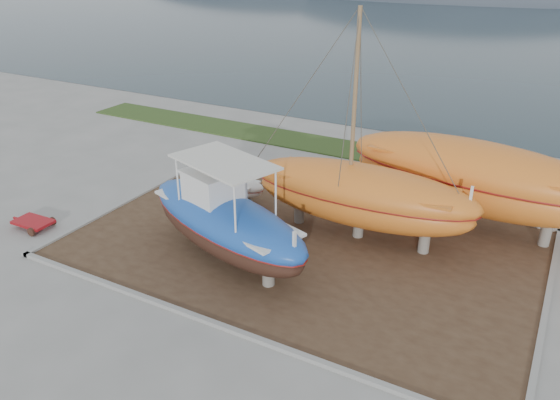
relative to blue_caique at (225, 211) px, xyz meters
The scene contains 11 objects.
ground 3.31m from the blue_caique, 35.60° to the right, with size 140.00×140.00×0.00m, color gray.
dirt_patch 3.86m from the blue_caique, 50.40° to the left, with size 18.00×12.00×0.06m, color #422D1E.
curb_frame 3.84m from the blue_caique, 50.40° to the left, with size 18.60×12.60×0.15m, color gray, non-canonical shape.
grass_strip 14.31m from the blue_caique, 81.56° to the left, with size 44.00×3.00×0.08m, color #284219.
sea 68.58m from the blue_caique, 88.26° to the left, with size 260.00×100.00×0.04m, color #1A2C34, non-canonical shape.
mountain_ridge 123.55m from the blue_caique, 89.04° to the left, with size 200.00×36.00×20.00m, color #333D49, non-canonical shape.
blue_caique is the anchor object (origin of this frame).
white_dinghy 5.78m from the blue_caique, 123.29° to the left, with size 3.95×1.48×1.19m, color white, non-canonical shape.
orange_sailboat 6.16m from the blue_caique, 47.57° to the left, with size 9.53×2.81×9.11m, color orange, non-canonical shape.
orange_bare_hull 10.59m from the blue_caique, 44.96° to the left, with size 11.10×3.33×3.64m, color orange, non-canonical shape.
red_trailer 9.19m from the blue_caique, 168.25° to the right, with size 2.48×1.24×0.35m, color #A61218, non-canonical shape.
Camera 1 is at (8.54, -13.50, 11.06)m, focal length 35.00 mm.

